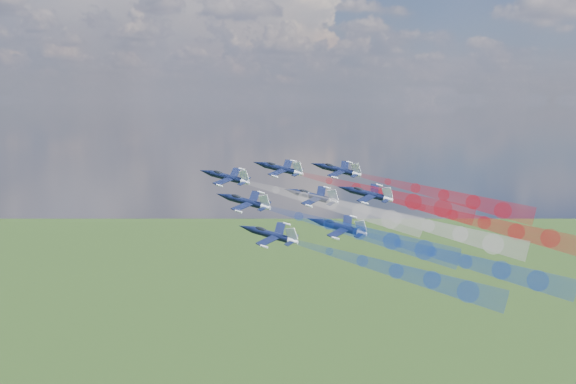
# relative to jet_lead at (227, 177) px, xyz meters

# --- Properties ---
(jet_lead) EXTENTS (16.68, 15.20, 8.73)m
(jet_lead) POSITION_rel_jet_lead_xyz_m (0.00, 0.00, 0.00)
(jet_lead) COLOR black
(trail_lead) EXTENTS (38.68, 19.17, 12.78)m
(trail_lead) POSITION_rel_jet_lead_xyz_m (23.75, -8.96, -4.78)
(trail_lead) COLOR white
(jet_inner_left) EXTENTS (16.68, 15.20, 8.73)m
(jet_inner_left) POSITION_rel_jet_lead_xyz_m (5.35, -10.72, -4.02)
(jet_inner_left) COLOR black
(trail_inner_left) EXTENTS (38.68, 19.17, 12.78)m
(trail_inner_left) POSITION_rel_jet_lead_xyz_m (29.10, -19.68, -8.80)
(trail_inner_left) COLOR blue
(jet_inner_right) EXTENTS (16.68, 15.20, 8.73)m
(jet_inner_right) POSITION_rel_jet_lead_xyz_m (11.94, 6.16, 1.40)
(jet_inner_right) COLOR black
(trail_inner_right) EXTENTS (38.68, 19.17, 12.78)m
(trail_inner_right) POSITION_rel_jet_lead_xyz_m (35.69, -2.80, -3.38)
(trail_inner_right) COLOR red
(jet_outer_left) EXTENTS (16.68, 15.20, 8.73)m
(jet_outer_left) POSITION_rel_jet_lead_xyz_m (11.44, -22.00, -8.93)
(jet_outer_left) COLOR black
(trail_outer_left) EXTENTS (38.68, 19.17, 12.78)m
(trail_outer_left) POSITION_rel_jet_lead_xyz_m (35.19, -30.96, -13.71)
(trail_outer_left) COLOR blue
(jet_center_third) EXTENTS (16.68, 15.20, 8.73)m
(jet_center_third) POSITION_rel_jet_lead_xyz_m (19.86, -5.79, -3.54)
(jet_center_third) COLOR black
(trail_center_third) EXTENTS (38.68, 19.17, 12.78)m
(trail_center_third) POSITION_rel_jet_lead_xyz_m (43.61, -14.74, -8.31)
(trail_center_third) COLOR white
(jet_outer_right) EXTENTS (16.68, 15.20, 8.73)m
(jet_outer_right) POSITION_rel_jet_lead_xyz_m (25.75, 9.33, 0.85)
(jet_outer_right) COLOR black
(trail_outer_right) EXTENTS (38.68, 19.17, 12.78)m
(trail_outer_right) POSITION_rel_jet_lead_xyz_m (49.50, 0.38, -3.93)
(trail_outer_right) COLOR red
(jet_rear_left) EXTENTS (16.68, 15.20, 8.73)m
(jet_rear_left) POSITION_rel_jet_lead_xyz_m (25.20, -17.02, -8.23)
(jet_rear_left) COLOR black
(trail_rear_left) EXTENTS (38.68, 19.17, 12.78)m
(trail_rear_left) POSITION_rel_jet_lead_xyz_m (48.95, -25.98, -13.01)
(trail_rear_left) COLOR blue
(jet_rear_right) EXTENTS (16.68, 15.20, 8.73)m
(jet_rear_right) POSITION_rel_jet_lead_xyz_m (31.93, -3.03, -3.30)
(jet_rear_right) COLOR black
(trail_rear_right) EXTENTS (38.68, 19.17, 12.78)m
(trail_rear_right) POSITION_rel_jet_lead_xyz_m (55.68, -11.98, -8.07)
(trail_rear_right) COLOR red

